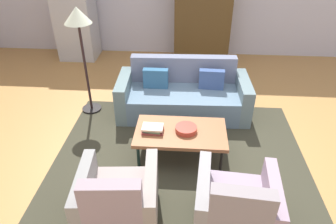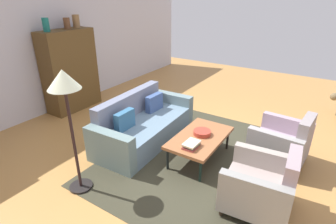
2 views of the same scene
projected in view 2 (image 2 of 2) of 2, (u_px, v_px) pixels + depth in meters
ground_plane at (196, 151)px, 4.66m from camera, size 11.88×11.88×0.00m
wall_back at (50, 48)px, 5.89m from camera, size 9.90×0.12×2.80m
area_rug at (196, 157)px, 4.49m from camera, size 3.40×2.60×0.01m
couch at (142, 125)px, 4.93m from camera, size 2.13×0.97×0.86m
coffee_table at (200, 138)px, 4.30m from camera, size 1.20×0.70×0.42m
armchair_left at (263, 187)px, 3.29m from camera, size 0.86×0.86×0.88m
armchair_right at (283, 145)px, 4.20m from camera, size 0.86×0.86×0.88m
fruit_bowl at (202, 133)px, 4.33m from camera, size 0.28×0.28×0.07m
book_stack at (191, 145)px, 3.98m from camera, size 0.28×0.20×0.08m
cabinet at (70, 71)px, 6.05m from camera, size 1.20×0.51×1.80m
vase_tall at (46, 25)px, 5.32m from camera, size 0.13×0.13×0.27m
vase_round at (67, 23)px, 5.71m from camera, size 0.14×0.14×0.24m
vase_small at (76, 21)px, 5.89m from camera, size 0.15×0.15×0.28m
floor_lamp at (65, 92)px, 3.21m from camera, size 0.40×0.40×1.72m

